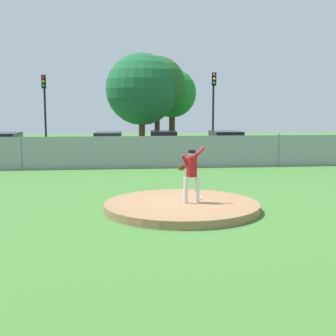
# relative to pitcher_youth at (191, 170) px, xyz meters

# --- Properties ---
(ground_plane) EXTENTS (80.00, 80.00, 0.00)m
(ground_plane) POSITION_rel_pitcher_youth_xyz_m (-0.28, 6.05, -1.21)
(ground_plane) COLOR #427A33
(asphalt_strip) EXTENTS (44.00, 7.00, 0.01)m
(asphalt_strip) POSITION_rel_pitcher_youth_xyz_m (-0.28, 14.55, -1.21)
(asphalt_strip) COLOR #2B2B2D
(asphalt_strip) RESTS_ON ground_plane
(pitchers_mound) EXTENTS (4.64, 4.64, 0.24)m
(pitchers_mound) POSITION_rel_pitcher_youth_xyz_m (-0.28, 0.05, -1.09)
(pitchers_mound) COLOR #99704C
(pitchers_mound) RESTS_ON ground_plane
(pitcher_youth) EXTENTS (0.80, 0.32, 1.67)m
(pitcher_youth) POSITION_rel_pitcher_youth_xyz_m (0.00, 0.00, 0.00)
(pitcher_youth) COLOR silver
(pitcher_youth) RESTS_ON pitchers_mound
(baseball) EXTENTS (0.07, 0.07, 0.07)m
(baseball) POSITION_rel_pitcher_youth_xyz_m (0.40, 0.53, -0.94)
(baseball) COLOR white
(baseball) RESTS_ON pitchers_mound
(chainlink_fence) EXTENTS (33.46, 0.07, 1.77)m
(chainlink_fence) POSITION_rel_pitcher_youth_xyz_m (-0.28, 10.05, -0.38)
(chainlink_fence) COLOR gray
(chainlink_fence) RESTS_ON ground_plane
(parked_car_red) EXTENTS (2.04, 4.29, 1.72)m
(parked_car_red) POSITION_rel_pitcher_youth_xyz_m (0.67, 14.57, -0.40)
(parked_car_red) COLOR #A81919
(parked_car_red) RESTS_ON ground_plane
(parked_car_teal) EXTENTS (1.83, 4.72, 1.67)m
(parked_car_teal) POSITION_rel_pitcher_youth_xyz_m (-8.82, 14.39, -0.41)
(parked_car_teal) COLOR #146066
(parked_car_teal) RESTS_ON ground_plane
(parked_car_white) EXTENTS (1.87, 4.62, 1.69)m
(parked_car_white) POSITION_rel_pitcher_youth_xyz_m (-2.72, 14.15, -0.40)
(parked_car_white) COLOR silver
(parked_car_white) RESTS_ON ground_plane
(parked_car_navy) EXTENTS (1.97, 4.63, 1.70)m
(parked_car_navy) POSITION_rel_pitcher_youth_xyz_m (4.56, 14.40, -0.39)
(parked_car_navy) COLOR #161E4C
(parked_car_navy) RESTS_ON ground_plane
(traffic_cone_orange) EXTENTS (0.40, 0.40, 0.55)m
(traffic_cone_orange) POSITION_rel_pitcher_youth_xyz_m (-5.35, 15.71, -0.95)
(traffic_cone_orange) COLOR orange
(traffic_cone_orange) RESTS_ON asphalt_strip
(traffic_light_near) EXTENTS (0.28, 0.46, 5.39)m
(traffic_light_near) POSITION_rel_pitcher_youth_xyz_m (-7.14, 18.97, 2.44)
(traffic_light_near) COLOR black
(traffic_light_near) RESTS_ON ground_plane
(traffic_light_far) EXTENTS (0.28, 0.46, 5.62)m
(traffic_light_far) POSITION_rel_pitcher_youth_xyz_m (4.65, 18.52, 2.58)
(traffic_light_far) COLOR black
(traffic_light_far) RESTS_ON ground_plane
(tree_tall_centre) EXTENTS (5.55, 5.55, 7.39)m
(tree_tall_centre) POSITION_rel_pitcher_youth_xyz_m (-0.26, 22.15, 3.40)
(tree_tall_centre) COLOR #4C331E
(tree_tall_centre) RESTS_ON ground_plane
(tree_broad_left) EXTENTS (4.47, 4.47, 7.22)m
(tree_broad_left) POSITION_rel_pitcher_youth_xyz_m (0.98, 22.57, 3.75)
(tree_broad_left) COLOR #4C331E
(tree_broad_left) RESTS_ON ground_plane
(tree_leaning_west) EXTENTS (4.04, 4.04, 6.43)m
(tree_leaning_west) POSITION_rel_pitcher_youth_xyz_m (2.39, 24.41, 3.17)
(tree_leaning_west) COLOR #4C331E
(tree_leaning_west) RESTS_ON ground_plane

